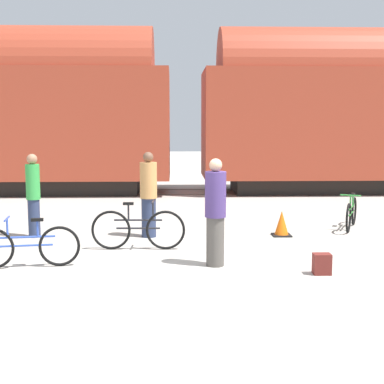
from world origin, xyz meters
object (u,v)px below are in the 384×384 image
freight_train (186,107)px  traffic_cone (282,224)px  person_in_green (33,195)px  person_in_tan (149,195)px  backpack (322,264)px  bicycle_green (351,213)px  person_in_purple (215,212)px  bicycle_black (138,229)px  bicycle_blue (26,246)px

freight_train → traffic_cone: size_ratio=106.66×
freight_train → person_in_green: freight_train is taller
person_in_tan → backpack: (2.93, -3.03, -0.75)m
bicycle_green → backpack: bearing=-114.7°
person_in_green → backpack: bearing=-122.2°
person_in_green → traffic_cone: bearing=-93.0°
freight_train → bicycle_green: freight_train is taller
person_in_tan → person_in_purple: 2.73m
bicycle_black → freight_train: bearing=82.7°
bicycle_black → person_in_purple: (1.39, -1.24, 0.52)m
traffic_cone → backpack: bearing=-89.2°
bicycle_black → traffic_cone: (3.03, 1.19, -0.15)m
bicycle_black → traffic_cone: bearing=21.5°
bicycle_blue → traffic_cone: bicycle_blue is taller
bicycle_blue → backpack: size_ratio=5.20×
freight_train → person_in_purple: bearing=-88.6°
bicycle_blue → backpack: 4.91m
person_in_tan → person_in_green: person_in_tan is taller
bicycle_green → backpack: size_ratio=4.63×
freight_train → bicycle_black: freight_train is taller
traffic_cone → freight_train: bearing=103.8°
bicycle_blue → bicycle_green: 7.35m
bicycle_black → traffic_cone: size_ratio=3.31×
bicycle_black → person_in_tan: size_ratio=0.99×
bicycle_green → person_in_purple: (-3.42, -3.19, 0.57)m
person_in_tan → person_in_green: (-2.46, 0.06, 0.00)m
freight_train → backpack: 11.28m
bicycle_black → traffic_cone: 3.26m
bicycle_blue → person_in_green: person_in_green is taller
bicycle_blue → person_in_purple: person_in_purple is taller
person_in_tan → bicycle_black: bearing=57.4°
bicycle_blue → bicycle_black: bicycle_black is taller
bicycle_green → person_in_green: 7.19m
bicycle_black → person_in_green: (-2.31, 1.25, 0.52)m
bicycle_blue → bicycle_green: (6.61, 3.21, -0.01)m
bicycle_green → traffic_cone: bearing=-157.2°
bicycle_blue → person_in_tan: person_in_tan is taller
freight_train → bicycle_black: bearing=-97.3°
backpack → bicycle_blue: bearing=173.2°
bicycle_blue → person_in_green: 2.62m
bicycle_blue → person_in_purple: size_ratio=0.96×
bicycle_blue → person_in_tan: size_ratio=0.96×
person_in_tan → bicycle_green: bearing=163.7°
freight_train → backpack: freight_train is taller
bicycle_black → person_in_tan: person_in_tan is taller
person_in_green → bicycle_black: bearing=-120.7°
bicycle_blue → person_in_tan: (1.95, 2.45, 0.55)m
bicycle_green → backpack: 4.17m
person_in_tan → person_in_purple: bearing=91.6°
bicycle_blue → person_in_tan: bearing=51.5°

